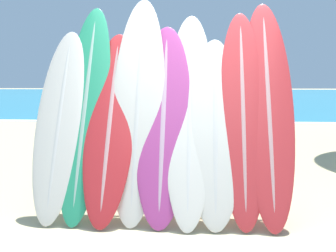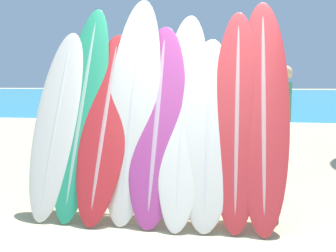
{
  "view_description": "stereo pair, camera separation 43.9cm",
  "coord_description": "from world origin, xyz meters",
  "px_view_note": "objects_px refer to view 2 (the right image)",
  "views": [
    {
      "loc": [
        0.12,
        -3.62,
        1.44
      ],
      "look_at": [
        -0.28,
        1.24,
        0.89
      ],
      "focal_mm": 42.0,
      "sensor_mm": 36.0,
      "label": 1
    },
    {
      "loc": [
        0.56,
        -3.57,
        1.44
      ],
      "look_at": [
        -0.28,
        1.24,
        0.89
      ],
      "focal_mm": 42.0,
      "sensor_mm": 36.0,
      "label": 2
    }
  ],
  "objects_px": {
    "surfboard_rack": "(155,173)",
    "person_near_water": "(209,116)",
    "surfboard_slot_3": "(133,103)",
    "surfboard_slot_4": "(157,119)",
    "surfboard_slot_5": "(184,112)",
    "surfboard_slot_7": "(237,113)",
    "surfboard_slot_6": "(208,128)",
    "surfboard_slot_8": "(263,107)",
    "person_far_right": "(284,114)",
    "surfboard_slot_1": "(83,106)",
    "person_mid_beach": "(160,107)",
    "person_far_left": "(143,113)",
    "surfboard_slot_0": "(58,120)",
    "surfboard_slot_2": "(106,122)"
  },
  "relations": [
    {
      "from": "surfboard_rack",
      "to": "surfboard_slot_7",
      "type": "distance_m",
      "value": 1.07
    },
    {
      "from": "surfboard_slot_7",
      "to": "person_far_right",
      "type": "xyz_separation_m",
      "value": [
        0.74,
        2.32,
        -0.2
      ]
    },
    {
      "from": "surfboard_slot_3",
      "to": "surfboard_slot_6",
      "type": "xyz_separation_m",
      "value": [
        0.83,
        -0.11,
        -0.24
      ]
    },
    {
      "from": "surfboard_rack",
      "to": "surfboard_slot_1",
      "type": "relative_size",
      "value": 1.11
    },
    {
      "from": "surfboard_slot_1",
      "to": "surfboard_slot_5",
      "type": "bearing_deg",
      "value": -0.4
    },
    {
      "from": "surfboard_slot_7",
      "to": "surfboard_slot_3",
      "type": "bearing_deg",
      "value": 177.82
    },
    {
      "from": "surfboard_slot_8",
      "to": "surfboard_slot_4",
      "type": "bearing_deg",
      "value": -176.96
    },
    {
      "from": "surfboard_slot_4",
      "to": "surfboard_slot_8",
      "type": "relative_size",
      "value": 0.89
    },
    {
      "from": "surfboard_slot_3",
      "to": "person_far_left",
      "type": "height_order",
      "value": "surfboard_slot_3"
    },
    {
      "from": "surfboard_slot_1",
      "to": "person_near_water",
      "type": "xyz_separation_m",
      "value": [
        1.25,
        2.4,
        -0.29
      ]
    },
    {
      "from": "surfboard_slot_5",
      "to": "surfboard_slot_8",
      "type": "distance_m",
      "value": 0.83
    },
    {
      "from": "surfboard_rack",
      "to": "surfboard_slot_1",
      "type": "xyz_separation_m",
      "value": [
        -0.85,
        0.13,
        0.69
      ]
    },
    {
      "from": "surfboard_slot_4",
      "to": "surfboard_slot_6",
      "type": "distance_m",
      "value": 0.55
    },
    {
      "from": "surfboard_slot_8",
      "to": "person_far_left",
      "type": "bearing_deg",
      "value": 121.59
    },
    {
      "from": "surfboard_slot_1",
      "to": "person_far_left",
      "type": "bearing_deg",
      "value": 92.15
    },
    {
      "from": "surfboard_slot_8",
      "to": "person_far_right",
      "type": "bearing_deg",
      "value": 78.34
    },
    {
      "from": "surfboard_slot_4",
      "to": "surfboard_rack",
      "type": "bearing_deg",
      "value": -98.94
    },
    {
      "from": "surfboard_slot_7",
      "to": "person_mid_beach",
      "type": "bearing_deg",
      "value": 110.46
    },
    {
      "from": "surfboard_slot_4",
      "to": "person_far_right",
      "type": "height_order",
      "value": "surfboard_slot_4"
    },
    {
      "from": "surfboard_slot_1",
      "to": "surfboard_slot_8",
      "type": "xyz_separation_m",
      "value": [
        1.96,
        0.0,
        0.01
      ]
    },
    {
      "from": "surfboard_slot_4",
      "to": "surfboard_slot_8",
      "type": "bearing_deg",
      "value": 3.04
    },
    {
      "from": "surfboard_slot_1",
      "to": "person_mid_beach",
      "type": "relative_size",
      "value": 1.45
    },
    {
      "from": "surfboard_slot_1",
      "to": "person_mid_beach",
      "type": "distance_m",
      "value": 4.48
    },
    {
      "from": "surfboard_slot_0",
      "to": "person_near_water",
      "type": "xyz_separation_m",
      "value": [
        1.51,
        2.48,
        -0.15
      ]
    },
    {
      "from": "surfboard_slot_6",
      "to": "person_mid_beach",
      "type": "xyz_separation_m",
      "value": [
        -1.39,
        4.57,
        -0.09
      ]
    },
    {
      "from": "person_mid_beach",
      "to": "surfboard_slot_4",
      "type": "bearing_deg",
      "value": 168.92
    },
    {
      "from": "surfboard_slot_6",
      "to": "surfboard_slot_4",
      "type": "bearing_deg",
      "value": 175.16
    },
    {
      "from": "surfboard_rack",
      "to": "person_near_water",
      "type": "relative_size",
      "value": 1.61
    },
    {
      "from": "surfboard_slot_3",
      "to": "surfboard_slot_6",
      "type": "relative_size",
      "value": 1.25
    },
    {
      "from": "surfboard_slot_6",
      "to": "surfboard_slot_8",
      "type": "height_order",
      "value": "surfboard_slot_8"
    },
    {
      "from": "person_mid_beach",
      "to": "person_far_left",
      "type": "xyz_separation_m",
      "value": [
        -0.14,
        -1.07,
        -0.05
      ]
    },
    {
      "from": "surfboard_slot_8",
      "to": "person_far_right",
      "type": "height_order",
      "value": "surfboard_slot_8"
    },
    {
      "from": "surfboard_slot_4",
      "to": "surfboard_slot_8",
      "type": "xyz_separation_m",
      "value": [
        1.1,
        0.06,
        0.14
      ]
    },
    {
      "from": "surfboard_slot_7",
      "to": "surfboard_slot_6",
      "type": "bearing_deg",
      "value": -166.51
    },
    {
      "from": "surfboard_rack",
      "to": "surfboard_slot_1",
      "type": "bearing_deg",
      "value": 171.35
    },
    {
      "from": "surfboard_slot_5",
      "to": "surfboard_slot_0",
      "type": "bearing_deg",
      "value": -176.94
    },
    {
      "from": "surfboard_slot_1",
      "to": "person_far_left",
      "type": "height_order",
      "value": "surfboard_slot_1"
    },
    {
      "from": "person_near_water",
      "to": "person_far_right",
      "type": "xyz_separation_m",
      "value": [
        1.18,
        -0.12,
        0.05
      ]
    },
    {
      "from": "person_far_right",
      "to": "surfboard_slot_3",
      "type": "bearing_deg",
      "value": -15.98
    },
    {
      "from": "person_near_water",
      "to": "surfboard_slot_2",
      "type": "bearing_deg",
      "value": 107.81
    },
    {
      "from": "surfboard_slot_2",
      "to": "surfboard_slot_8",
      "type": "relative_size",
      "value": 0.85
    },
    {
      "from": "surfboard_slot_4",
      "to": "surfboard_slot_0",
      "type": "bearing_deg",
      "value": -178.73
    },
    {
      "from": "surfboard_rack",
      "to": "surfboard_slot_3",
      "type": "relative_size",
      "value": 1.07
    },
    {
      "from": "surfboard_slot_4",
      "to": "surfboard_slot_5",
      "type": "relative_size",
      "value": 0.94
    },
    {
      "from": "surfboard_rack",
      "to": "surfboard_slot_2",
      "type": "distance_m",
      "value": 0.77
    },
    {
      "from": "surfboard_slot_3",
      "to": "surfboard_slot_4",
      "type": "distance_m",
      "value": 0.33
    },
    {
      "from": "surfboard_slot_1",
      "to": "surfboard_slot_7",
      "type": "height_order",
      "value": "surfboard_slot_1"
    },
    {
      "from": "surfboard_slot_1",
      "to": "surfboard_rack",
      "type": "bearing_deg",
      "value": -8.65
    },
    {
      "from": "surfboard_rack",
      "to": "surfboard_slot_0",
      "type": "xyz_separation_m",
      "value": [
        -1.11,
        0.05,
        0.55
      ]
    },
    {
      "from": "surfboard_slot_6",
      "to": "surfboard_slot_8",
      "type": "relative_size",
      "value": 0.82
    }
  ]
}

